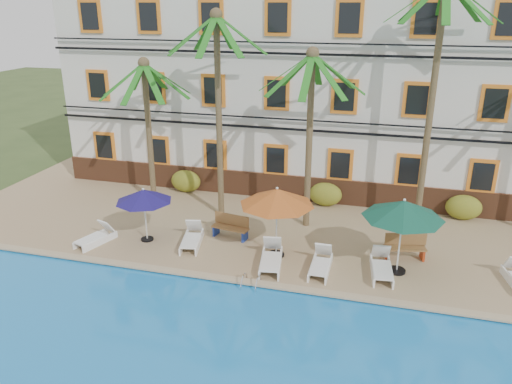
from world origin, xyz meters
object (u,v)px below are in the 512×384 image
(lounger_e, at_px, (382,267))
(pool_ladder, at_px, (251,285))
(palm_a, at_px, (147,111))
(lounger_d, at_px, (321,264))
(lounger_a, at_px, (96,237))
(bench_left, at_px, (231,226))
(bench_right, at_px, (405,246))
(palm_c, at_px, (310,115))
(umbrella_red, at_px, (277,197))
(palm_d, at_px, (434,78))
(palm_b, at_px, (218,90))
(umbrella_green, at_px, (403,210))
(lounger_c, at_px, (271,258))
(lounger_b, at_px, (192,238))
(umbrella_blue, at_px, (144,196))

(lounger_e, height_order, pool_ladder, lounger_e)
(palm_a, bearing_deg, lounger_d, -27.62)
(lounger_a, xyz_separation_m, bench_left, (4.92, 1.90, 0.21))
(bench_right, bearing_deg, bench_left, 179.97)
(palm_c, distance_m, umbrella_red, 3.87)
(lounger_a, height_order, lounger_e, lounger_e)
(palm_d, bearing_deg, pool_ladder, -131.26)
(palm_a, relative_size, palm_b, 0.77)
(umbrella_green, distance_m, bench_right, 2.21)
(palm_d, relative_size, lounger_e, 5.01)
(palm_b, height_order, bench_left, palm_b)
(lounger_c, xyz_separation_m, lounger_e, (3.81, 0.45, -0.02))
(umbrella_red, bearing_deg, palm_c, 78.59)
(palm_d, xyz_separation_m, bench_right, (-0.52, -2.89, -5.67))
(lounger_b, bearing_deg, lounger_a, -167.17)
(bench_right, bearing_deg, palm_d, 79.78)
(umbrella_red, relative_size, lounger_b, 1.40)
(palm_d, xyz_separation_m, lounger_e, (-1.28, -4.32, -5.85))
(umbrella_blue, xyz_separation_m, lounger_c, (5.22, -0.75, -1.56))
(bench_right, bearing_deg, palm_a, 166.49)
(palm_c, relative_size, umbrella_red, 2.67)
(bench_left, bearing_deg, umbrella_green, -10.02)
(palm_c, height_order, bench_right, palm_c)
(lounger_a, xyz_separation_m, lounger_d, (8.76, 0.15, 0.02))
(palm_b, distance_m, lounger_c, 7.27)
(palm_d, xyz_separation_m, lounger_a, (-12.09, -4.78, -5.88))
(umbrella_green, distance_m, lounger_c, 4.84)
(palm_b, bearing_deg, lounger_a, -133.51)
(palm_c, height_order, pool_ladder, palm_c)
(umbrella_blue, xyz_separation_m, lounger_b, (1.87, 0.07, -1.59))
(palm_a, relative_size, lounger_a, 3.69)
(palm_d, height_order, lounger_d, palm_d)
(palm_d, distance_m, bench_left, 9.59)
(umbrella_green, bearing_deg, lounger_c, -170.11)
(bench_left, relative_size, bench_right, 1.00)
(palm_a, xyz_separation_m, umbrella_green, (11.13, -3.86, -1.96))
(pool_ladder, bearing_deg, lounger_b, 143.37)
(umbrella_green, bearing_deg, palm_d, 79.35)
(umbrella_blue, relative_size, lounger_b, 1.13)
(umbrella_green, bearing_deg, bench_right, 78.26)
(umbrella_green, xyz_separation_m, bench_left, (-6.42, 1.13, -1.88))
(lounger_a, relative_size, lounger_b, 0.92)
(lounger_d, distance_m, pool_ladder, 2.62)
(lounger_d, bearing_deg, bench_right, 31.87)
(umbrella_red, distance_m, lounger_b, 3.92)
(bench_right, bearing_deg, palm_b, 164.98)
(umbrella_blue, distance_m, pool_ladder, 5.65)
(palm_b, distance_m, palm_d, 8.38)
(palm_b, xyz_separation_m, umbrella_red, (3.22, -3.16, -3.15))
(bench_right, bearing_deg, palm_c, 154.08)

